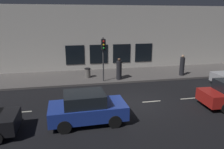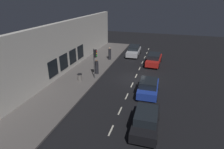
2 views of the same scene
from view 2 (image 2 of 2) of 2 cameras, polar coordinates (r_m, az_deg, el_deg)
The scene contains 12 objects.
ground_plane at distance 21.93m, azimuth 6.94°, elevation -1.42°, with size 60.00×60.00×0.00m, color black.
sidewalk at distance 23.64m, azimuth -8.10°, elevation 0.56°, with size 4.50×32.00×0.15m.
building_facade at distance 23.85m, azimuth -14.14°, elevation 7.97°, with size 0.65×32.00×6.22m.
lane_centre_line at distance 22.83m, azimuth 7.40°, elevation -0.42°, with size 0.12×27.20×0.01m.
traffic_light at distance 20.85m, azimuth -5.23°, elevation 5.34°, with size 0.45×0.32×3.49m.
parked_car_0 at distance 30.57m, azimuth 6.70°, elevation 7.24°, with size 1.97×4.60×1.58m.
parked_car_1 at distance 26.87m, azimuth 12.73°, elevation 4.62°, with size 1.99×4.66×1.58m.
parked_car_2 at distance 13.93m, azimuth 10.36°, elevation -13.52°, with size 1.89×4.21×1.58m.
parked_car_3 at distance 18.49m, azimuth 11.05°, elevation -3.82°, with size 2.00×3.86×1.58m.
pedestrian_0 at distance 27.89m, azimuth -0.72°, elevation 6.30°, with size 0.47×0.47×1.84m.
pedestrian_1 at distance 22.73m, azimuth -4.70°, elevation 2.21°, with size 0.56×0.56×1.79m.
trash_bin at distance 21.19m, azimuth -9.82°, elevation -0.83°, with size 0.51×0.51×0.82m.
Camera 2 is at (-3.21, 19.74, 8.98)m, focal length 29.90 mm.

